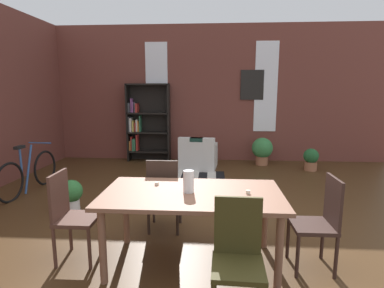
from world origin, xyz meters
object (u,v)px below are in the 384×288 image
Objects in this scene: bookshelf_tall at (145,123)px; potted_plant_corner at (311,159)px; potted_plant_by_shelf at (71,194)px; armchair_white at (198,156)px; vase_on_table at (189,181)px; potted_plant_window at (262,150)px; dining_table at (192,200)px; dining_chair_near_right at (238,255)px; dining_chair_far_left at (164,193)px; dining_chair_head_left at (71,213)px; bicycle_second at (29,173)px; dining_chair_head_right at (320,220)px.

bookshelf_tall is 3.90× the size of potted_plant_corner.
armchair_white is at bearing 57.60° from potted_plant_by_shelf.
vase_on_table is 0.25× the size of armchair_white.
armchair_white is 1.57m from potted_plant_window.
dining_table is 2.74× the size of potted_plant_window.
dining_chair_near_right is 1.92× the size of potted_plant_corner.
dining_chair_far_left is 1.45× the size of potted_plant_window.
dining_chair_head_left reaches higher than potted_plant_by_shelf.
dining_chair_near_right is (0.44, -0.71, -0.37)m from vase_on_table.
bicycle_second reaches higher than potted_plant_by_shelf.
dining_chair_head_left reaches higher than armchair_white.
dining_chair_far_left is 1.64m from dining_chair_near_right.
vase_on_table is 0.14× the size of bicycle_second.
bookshelf_tall is at bearing 152.55° from armchair_white.
dining_table is 4.88m from bookshelf_tall.
potted_plant_window reaches higher than potted_plant_corner.
dining_chair_head_right is 1.08× the size of armchair_white.
vase_on_table reaches higher than dining_chair_far_left.
vase_on_table is 0.92m from dining_chair_near_right.
potted_plant_by_shelf is at bearing -95.94° from bookshelf_tall.
dining_chair_far_left is at bearing -27.55° from bicycle_second.
bicycle_second is (-2.99, 2.08, -0.55)m from vase_on_table.
dining_table is 4.60m from potted_plant_window.
dining_chair_head_left is 1.00× the size of dining_chair_far_left.
potted_plant_corner is (2.80, 3.20, -0.25)m from dining_chair_far_left.
potted_plant_corner is (2.51, -0.02, -0.01)m from armchair_white.
dining_chair_head_right is 0.49× the size of bookshelf_tall.
dining_chair_head_right is at bearing 0.05° from dining_table.
vase_on_table is 0.45× the size of potted_plant_corner.
dining_chair_head_right reaches higher than potted_plant_window.
dining_chair_head_left is at bearing -133.13° from potted_plant_corner.
dining_chair_head_right reaches higher than dining_table.
dining_chair_far_left is 1.08× the size of armchair_white.
dining_chair_head_right is at bearing -21.19° from potted_plant_by_shelf.
dining_table is 0.84m from dining_chair_far_left.
dining_chair_near_right is at bearing -70.50° from bookshelf_tall.
armchair_white is at bearing 91.25° from vase_on_table.
dining_chair_head_right is (0.87, 0.72, 0.00)m from dining_chair_near_right.
potted_plant_window is (1.42, 4.37, -0.51)m from vase_on_table.
bookshelf_tall is (-1.90, 5.36, 0.45)m from dining_chair_near_right.
bookshelf_tall reaches higher than dining_chair_head_right.
potted_plant_corner reaches higher than potted_plant_by_shelf.
dining_chair_head_left is 1.82m from dining_chair_near_right.
dining_chair_far_left is at bearing -131.17° from potted_plant_corner.
dining_table is 0.93× the size of bookshelf_tall.
dining_chair_head_right is at bearing 0.05° from vase_on_table.
dining_chair_head_right is at bearing -91.51° from potted_plant_window.
dining_table is 4.60m from potted_plant_corner.
dining_chair_head_left and dining_chair_near_right have the same top height.
vase_on_table is at bearing -88.75° from armchair_white.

